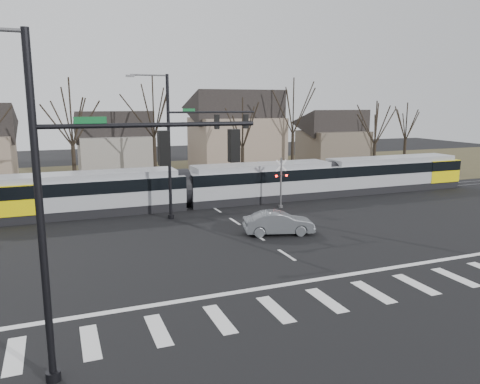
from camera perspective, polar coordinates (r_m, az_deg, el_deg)
name	(u,v)px	position (r m, az deg, el deg)	size (l,w,h in m)	color
ground	(305,267)	(24.47, 7.88, -9.00)	(140.00, 140.00, 0.00)	black
grass_verge	(166,177)	(53.86, -9.05, 1.86)	(140.00, 28.00, 0.01)	#38331E
crosswalk	(350,296)	(21.32, 13.28, -12.23)	(27.00, 2.60, 0.01)	silver
stop_line	(323,279)	(23.02, 10.11, -10.35)	(28.00, 0.35, 0.01)	silver
lane_dashes	(209,205)	(38.65, -3.82, -1.53)	(0.18, 30.00, 0.01)	silver
rail_pair	(210,205)	(38.46, -3.73, -1.56)	(90.00, 1.52, 0.06)	#59595E
tram	(260,181)	(39.94, 2.44, 1.40)	(41.91, 3.11, 3.18)	gray
sedan	(279,223)	(29.90, 4.74, -3.78)	(4.71, 2.64, 1.47)	#55585D
signal_pole_near_left	(98,192)	(14.25, -16.96, 0.04)	(9.28, 0.44, 10.20)	black
signal_pole_far	(191,139)	(33.81, -6.03, 6.42)	(9.28, 0.44, 10.20)	black
rail_crossing_signal	(281,184)	(37.22, 5.01, 0.92)	(1.08, 0.36, 4.00)	#59595B
tree_row	(197,135)	(48.02, -5.29, 6.88)	(59.20, 7.20, 10.00)	black
house_b	(115,140)	(56.51, -15.05, 6.09)	(8.64, 7.56, 7.65)	gray
house_c	(236,128)	(56.87, -0.48, 7.76)	(10.80, 8.64, 10.10)	#7F6C5C
house_d	(333,135)	(65.57, 11.29, 6.85)	(8.64, 7.56, 7.65)	brown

